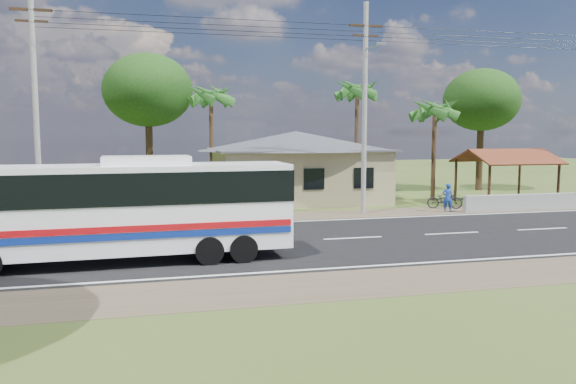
# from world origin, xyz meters

# --- Properties ---
(ground) EXTENTS (120.00, 120.00, 0.00)m
(ground) POSITION_xyz_m (0.00, 0.00, 0.00)
(ground) COLOR #364C1B
(ground) RESTS_ON ground
(road) EXTENTS (120.00, 16.00, 0.03)m
(road) POSITION_xyz_m (0.00, 0.00, 0.01)
(road) COLOR black
(road) RESTS_ON ground
(house) EXTENTS (12.40, 10.00, 5.00)m
(house) POSITION_xyz_m (1.00, 13.00, 2.64)
(house) COLOR tan
(house) RESTS_ON ground
(waiting_shed) EXTENTS (5.20, 4.48, 3.35)m
(waiting_shed) POSITION_xyz_m (13.00, 8.50, 2.73)
(waiting_shed) COLOR #3B2815
(waiting_shed) RESTS_ON ground
(concrete_barrier) EXTENTS (7.00, 0.30, 0.90)m
(concrete_barrier) POSITION_xyz_m (12.00, 5.60, 0.45)
(concrete_barrier) COLOR #9E9E99
(concrete_barrier) RESTS_ON ground
(utility_poles) EXTENTS (32.80, 2.22, 11.00)m
(utility_poles) POSITION_xyz_m (2.67, 6.49, 5.77)
(utility_poles) COLOR #9E9E99
(utility_poles) RESTS_ON ground
(palm_near) EXTENTS (2.80, 2.80, 6.70)m
(palm_near) POSITION_xyz_m (9.50, 11.00, 5.71)
(palm_near) COLOR #47301E
(palm_near) RESTS_ON ground
(palm_mid) EXTENTS (2.80, 2.80, 8.20)m
(palm_mid) POSITION_xyz_m (6.00, 15.50, 7.16)
(palm_mid) COLOR #47301E
(palm_mid) RESTS_ON ground
(palm_far) EXTENTS (2.80, 2.80, 7.70)m
(palm_far) POSITION_xyz_m (-4.00, 16.00, 6.68)
(palm_far) COLOR #47301E
(palm_far) RESTS_ON ground
(tree_behind_house) EXTENTS (6.00, 6.00, 9.61)m
(tree_behind_house) POSITION_xyz_m (-8.00, 18.00, 7.12)
(tree_behind_house) COLOR #47301E
(tree_behind_house) RESTS_ON ground
(tree_behind_shed) EXTENTS (5.60, 5.60, 9.02)m
(tree_behind_shed) POSITION_xyz_m (16.00, 16.00, 6.68)
(tree_behind_shed) COLOR #47301E
(tree_behind_shed) RESTS_ON ground
(coach_bus) EXTENTS (11.48, 2.74, 3.55)m
(coach_bus) POSITION_xyz_m (-9.05, -2.19, 2.03)
(coach_bus) COLOR white
(coach_bus) RESTS_ON ground
(motorcycle) EXTENTS (2.05, 1.36, 1.02)m
(motorcycle) POSITION_xyz_m (8.22, 7.24, 0.51)
(motorcycle) COLOR black
(motorcycle) RESTS_ON ground
(person) EXTENTS (0.67, 0.56, 1.57)m
(person) POSITION_xyz_m (7.71, 6.03, 0.78)
(person) COLOR navy
(person) RESTS_ON ground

